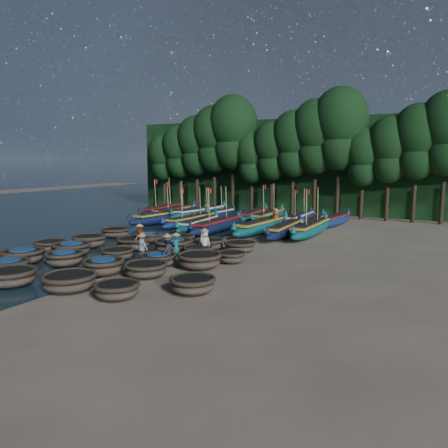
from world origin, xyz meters
The scene contains 63 objects.
ground centered at (0.00, 0.00, 0.00)m, with size 120.00×120.00×0.00m, color gray.
foliage_wall centered at (0.00, 23.50, 5.00)m, with size 40.00×3.00×10.00m, color black.
coracle_1 centered at (-4.48, -9.18, 0.44)m, with size 2.09×2.09×0.76m.
coracle_2 centered at (-2.57, -10.40, 0.45)m, with size 2.33×2.33×0.78m.
coracle_3 centered at (0.30, -9.68, 0.45)m, with size 2.39×2.39×0.78m.
coracle_4 centered at (2.89, -9.54, 0.39)m, with size 2.10×2.10×0.69m.
coracle_5 centered at (-5.84, -7.32, 0.47)m, with size 2.78×2.78×0.82m.
coracle_6 centered at (-3.41, -6.62, 0.46)m, with size 2.08×2.08×0.80m.
coracle_7 centered at (-0.27, -6.98, 0.47)m, with size 2.44×2.44×0.81m.
coracle_8 centered at (1.84, -6.32, 0.41)m, with size 2.51×2.51×0.73m.
coracle_9 centered at (5.25, -7.44, 0.42)m, with size 2.31×2.31×0.73m.
coracle_10 centered at (-7.17, -4.32, 0.40)m, with size 2.22×2.22×0.70m.
coracle_11 centered at (-4.98, -4.64, 0.46)m, with size 2.60×2.60×0.80m.
coracle_12 centered at (-1.93, -4.13, 0.37)m, with size 2.34×2.34×0.65m.
coracle_13 centered at (1.07, -4.28, 0.39)m, with size 2.12×2.12×0.68m.
coracle_14 centered at (3.26, -3.61, 0.47)m, with size 2.44×2.44×0.82m.
coracle_15 centered at (-5.88, -2.34, 0.47)m, with size 2.60×2.60×0.83m.
coracle_16 centered at (-2.88, -1.57, 0.47)m, with size 2.47×2.47×0.82m.
coracle_17 centered at (-0.23, -1.02, 0.48)m, with size 2.90×2.90×0.83m.
coracle_18 centered at (1.92, -1.55, 0.41)m, with size 1.97×1.97×0.72m.
coracle_19 centered at (4.20, -1.73, 0.37)m, with size 1.78×1.78×0.64m.
coracle_20 centered at (-7.02, 1.41, 0.40)m, with size 2.55×2.55×0.70m.
coracle_21 centered at (-3.60, 0.99, 0.37)m, with size 1.61×1.61×0.64m.
coracle_22 centered at (-1.12, 1.11, 0.41)m, with size 2.01×2.01×0.71m.
coracle_23 centered at (1.34, 0.74, 0.41)m, with size 2.03×2.03×0.71m.
coracle_24 centered at (3.36, 1.00, 0.39)m, with size 2.29×2.29×0.68m.
long_boat_2 centered at (-8.09, 8.87, 0.58)m, with size 2.50×8.58×1.52m.
long_boat_3 centered at (-4.76, 8.30, 0.53)m, with size 1.94×7.85×3.34m.
long_boat_4 centered at (-3.36, 7.14, 0.50)m, with size 1.91×7.47×1.32m.
long_boat_5 centered at (-1.49, 7.00, 0.56)m, with size 1.54×8.36×3.55m.
long_boat_6 centered at (1.85, 8.06, 0.58)m, with size 2.33×8.68×1.53m.
long_boat_7 centered at (3.87, 7.68, 0.54)m, with size 1.68×8.01×1.41m.
long_boat_8 centered at (5.54, 8.68, 0.57)m, with size 1.52×8.51×3.62m.
long_boat_9 centered at (-11.19, 13.08, 0.60)m, with size 2.52×8.84×3.78m.
long_boat_10 centered at (-9.25, 12.43, 0.57)m, with size 2.03×8.40×3.58m.
long_boat_11 centered at (-6.80, 13.03, 0.58)m, with size 2.50×8.64×1.53m.
long_boat_12 centered at (-4.93, 12.60, 0.51)m, with size 1.77×7.49×3.19m.
long_boat_13 centered at (-1.78, 14.41, 0.52)m, with size 1.92×7.80×1.38m.
long_boat_14 centered at (0.01, 13.77, 0.56)m, with size 1.76×8.26×3.51m.
long_boat_15 centered at (2.79, 14.15, 0.50)m, with size 1.38×7.42×3.15m.
long_boat_16 centered at (4.65, 12.72, 0.49)m, with size 1.80×7.29×1.29m.
long_boat_17 centered at (5.78, 14.16, 0.50)m, with size 2.37×7.43×1.32m.
fisherman_0 centered at (2.10, -1.09, 0.87)m, with size 0.82×0.56×1.82m.
fisherman_1 centered at (1.16, -2.68, 0.88)m, with size 0.52×0.56×1.72m.
fisherman_2 centered at (-2.13, -1.81, 0.90)m, with size 1.04×1.02×1.90m.
fisherman_3 centered at (1.43, -3.90, 0.88)m, with size 0.64×1.09×1.88m.
fisherman_4 centered at (-0.30, -3.91, 0.86)m, with size 0.98×0.58×1.77m.
fisherman_5 centered at (-5.08, 11.46, 0.83)m, with size 1.45×1.24×1.77m.
fisherman_6 centered at (2.33, 9.66, 0.93)m, with size 0.74×0.96×1.95m.
tree_0 centered at (-16.00, 20.00, 5.97)m, with size 3.68×3.68×8.68m.
tree_1 centered at (-13.70, 20.00, 6.65)m, with size 4.09×4.09×9.65m.
tree_2 centered at (-11.40, 20.00, 7.32)m, with size 4.51×4.51×10.63m.
tree_3 centered at (-9.10, 20.00, 8.00)m, with size 4.92×4.92×11.60m.
tree_4 centered at (-6.80, 20.00, 8.67)m, with size 5.34×5.34×12.58m.
tree_5 centered at (-4.50, 20.00, 5.97)m, with size 3.68×3.68×8.68m.
tree_6 centered at (-2.20, 20.00, 6.65)m, with size 4.09×4.09×9.65m.
tree_7 centered at (0.10, 20.00, 7.32)m, with size 4.51×4.51×10.63m.
tree_8 centered at (2.40, 20.00, 8.00)m, with size 4.92×4.92×11.60m.
tree_9 centered at (4.70, 20.00, 8.67)m, with size 5.34×5.34×12.58m.
tree_10 centered at (7.00, 20.00, 5.97)m, with size 3.68×3.68×8.68m.
tree_11 centered at (9.30, 20.00, 6.65)m, with size 4.09×4.09×9.65m.
tree_12 centered at (11.60, 20.00, 7.32)m, with size 4.51×4.51×10.63m.
tree_13 centered at (13.90, 20.00, 8.00)m, with size 4.92×4.92×11.60m.
Camera 1 is at (14.95, -22.78, 5.70)m, focal length 35.00 mm.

